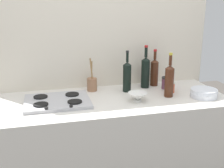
# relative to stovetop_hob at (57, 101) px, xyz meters

# --- Properties ---
(counter_block) EXTENTS (1.80, 0.70, 0.90)m
(counter_block) POSITION_rel_stovetop_hob_xyz_m (0.41, -0.01, -0.46)
(counter_block) COLOR silver
(counter_block) RESTS_ON ground
(backsplash_panel) EXTENTS (1.90, 0.06, 2.15)m
(backsplash_panel) POSITION_rel_stovetop_hob_xyz_m (0.41, 0.37, 0.16)
(backsplash_panel) COLOR beige
(backsplash_panel) RESTS_ON ground
(stovetop_hob) EXTENTS (0.48, 0.38, 0.04)m
(stovetop_hob) POSITION_rel_stovetop_hob_xyz_m (0.00, 0.00, 0.00)
(stovetop_hob) COLOR #B2B2B7
(stovetop_hob) RESTS_ON counter_block
(plate_stack) EXTENTS (0.21, 0.21, 0.06)m
(plate_stack) POSITION_rel_stovetop_hob_xyz_m (1.12, -0.14, 0.02)
(plate_stack) COLOR white
(plate_stack) RESTS_ON counter_block
(wine_bottle_leftmost) EXTENTS (0.07, 0.07, 0.34)m
(wine_bottle_leftmost) POSITION_rel_stovetop_hob_xyz_m (0.58, 0.14, 0.12)
(wine_bottle_leftmost) COLOR black
(wine_bottle_leftmost) RESTS_ON counter_block
(wine_bottle_mid_left) EXTENTS (0.07, 0.07, 0.37)m
(wine_bottle_mid_left) POSITION_rel_stovetop_hob_xyz_m (0.76, 0.21, 0.13)
(wine_bottle_mid_left) COLOR black
(wine_bottle_mid_left) RESTS_ON counter_block
(wine_bottle_mid_right) EXTENTS (0.07, 0.07, 0.32)m
(wine_bottle_mid_right) POSITION_rel_stovetop_hob_xyz_m (0.86, 0.24, 0.11)
(wine_bottle_mid_right) COLOR #472314
(wine_bottle_mid_right) RESTS_ON counter_block
(wine_bottle_rightmost) EXTENTS (0.07, 0.07, 0.35)m
(wine_bottle_rightmost) POSITION_rel_stovetop_hob_xyz_m (0.86, -0.06, 0.12)
(wine_bottle_rightmost) COLOR #472314
(wine_bottle_rightmost) RESTS_ON counter_block
(mixing_bowl) EXTENTS (0.15, 0.15, 0.07)m
(mixing_bowl) POSITION_rel_stovetop_hob_xyz_m (0.59, -0.11, 0.02)
(mixing_bowl) COLOR white
(mixing_bowl) RESTS_ON counter_block
(utensil_crock) EXTENTS (0.08, 0.08, 0.28)m
(utensil_crock) POSITION_rel_stovetop_hob_xyz_m (0.30, 0.23, 0.05)
(utensil_crock) COLOR #996B4C
(utensil_crock) RESTS_ON counter_block
(condiment_jar_front) EXTENTS (0.07, 0.07, 0.10)m
(condiment_jar_front) POSITION_rel_stovetop_hob_xyz_m (0.92, 0.13, 0.04)
(condiment_jar_front) COLOR #66384C
(condiment_jar_front) RESTS_ON counter_block
(condiment_jar_rear) EXTENTS (0.07, 0.07, 0.09)m
(condiment_jar_rear) POSITION_rel_stovetop_hob_xyz_m (0.92, 0.03, 0.03)
(condiment_jar_rear) COLOR #C64C2D
(condiment_jar_rear) RESTS_ON counter_block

